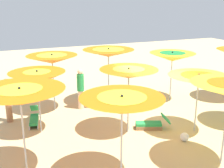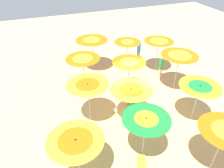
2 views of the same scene
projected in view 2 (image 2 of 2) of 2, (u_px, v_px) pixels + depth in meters
name	position (u px, v px, depth m)	size (l,w,h in m)	color
ground	(133.00, 104.00, 12.85)	(39.09, 39.09, 0.04)	#D1B57F
beach_umbrella_0	(76.00, 143.00, 7.92)	(2.18, 2.18, 2.21)	#B2B2B7
beach_umbrella_1	(146.00, 121.00, 8.59)	(2.01, 2.01, 2.39)	#B2B2B7
beach_umbrella_3	(88.00, 87.00, 10.45)	(2.11, 2.11, 2.47)	#B2B2B7
beach_umbrella_4	(131.00, 92.00, 10.68)	(2.12, 2.12, 2.12)	#B2B2B7
beach_umbrella_5	(199.00, 89.00, 10.65)	(2.09, 2.09, 2.28)	#B2B2B7
beach_umbrella_6	(83.00, 61.00, 12.97)	(2.12, 2.12, 2.34)	#B2B2B7
beach_umbrella_7	(129.00, 64.00, 12.54)	(2.00, 2.00, 2.37)	#B2B2B7
beach_umbrella_8	(179.00, 57.00, 12.91)	(2.27, 2.27, 2.51)	#B2B2B7
beach_umbrella_9	(92.00, 42.00, 14.99)	(2.30, 2.30, 2.47)	#B2B2B7
beach_umbrella_10	(127.00, 45.00, 15.15)	(1.91, 1.91, 2.28)	#B2B2B7
beach_umbrella_11	(159.00, 43.00, 14.89)	(2.08, 2.08, 2.44)	#B2B2B7
lounger_0	(136.00, 64.00, 16.52)	(1.41, 0.56, 0.58)	silver
lounger_1	(132.00, 99.00, 12.92)	(0.81, 1.30, 0.57)	olive
lounger_2	(142.00, 165.00, 9.15)	(0.75, 1.13, 0.70)	olive
beachgoer_0	(161.00, 67.00, 14.70)	(0.30, 0.30, 1.75)	beige
beachgoer_1	(139.00, 50.00, 16.92)	(0.30, 0.30, 1.73)	#A3704C
beach_ball	(115.00, 110.00, 12.18)	(0.29, 0.29, 0.29)	white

